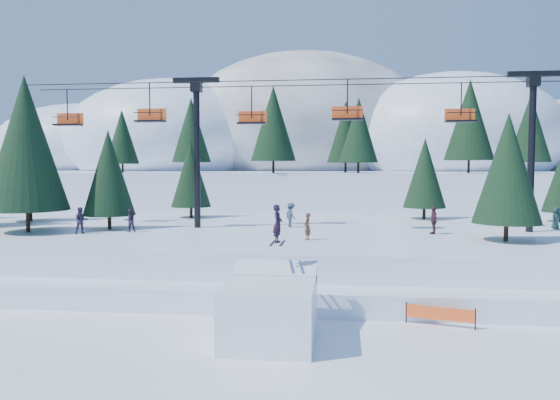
# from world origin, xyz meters

# --- Properties ---
(ground) EXTENTS (160.00, 160.00, 0.00)m
(ground) POSITION_xyz_m (0.00, 0.00, 0.00)
(ground) COLOR white
(ground) RESTS_ON ground
(mid_shelf) EXTENTS (70.00, 22.00, 2.50)m
(mid_shelf) POSITION_xyz_m (0.00, 18.00, 1.25)
(mid_shelf) COLOR white
(mid_shelf) RESTS_ON ground
(berm) EXTENTS (70.00, 6.00, 1.10)m
(berm) POSITION_xyz_m (0.00, 8.00, 0.55)
(berm) COLOR white
(berm) RESTS_ON ground
(mountain_ridge) EXTENTS (119.00, 60.63, 26.46)m
(mountain_ridge) POSITION_xyz_m (-5.08, 73.34, 9.64)
(mountain_ridge) COLOR white
(mountain_ridge) RESTS_ON ground
(jump_kicker) EXTENTS (3.40, 4.64, 5.18)m
(jump_kicker) POSITION_xyz_m (-1.75, 1.87, 1.26)
(jump_kicker) COLOR white
(jump_kicker) RESTS_ON ground
(chairlift) EXTENTS (46.00, 3.21, 10.28)m
(chairlift) POSITION_xyz_m (0.96, 18.05, 9.32)
(chairlift) COLOR black
(chairlift) RESTS_ON mid_shelf
(conifer_stand) EXTENTS (64.53, 16.47, 10.08)m
(conifer_stand) POSITION_xyz_m (0.20, 18.52, 7.21)
(conifer_stand) COLOR black
(conifer_stand) RESTS_ON mid_shelf
(distant_skiers) EXTENTS (31.46, 7.87, 1.72)m
(distant_skiers) POSITION_xyz_m (-2.71, 16.38, 3.32)
(distant_skiers) COLOR #392540
(distant_skiers) RESTS_ON mid_shelf
(banner_near) EXTENTS (2.76, 0.81, 0.90)m
(banner_near) POSITION_xyz_m (5.10, 4.53, 0.54)
(banner_near) COLOR black
(banner_near) RESTS_ON ground
(banner_far) EXTENTS (2.75, 0.82, 0.90)m
(banner_far) POSITION_xyz_m (10.48, 6.32, 0.54)
(banner_far) COLOR black
(banner_far) RESTS_ON ground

